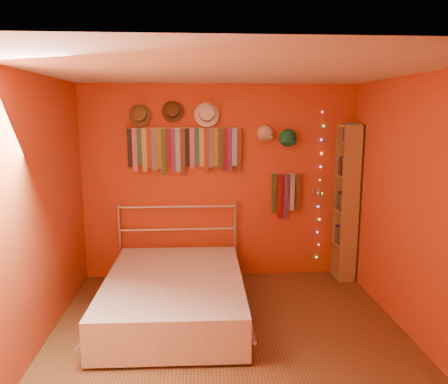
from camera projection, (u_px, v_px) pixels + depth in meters
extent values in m
plane|color=brown|center=(230.00, 341.00, 4.15)|extent=(3.50, 3.50, 0.00)
cube|color=#AD411C|center=(219.00, 183.00, 5.64)|extent=(3.50, 0.02, 2.50)
cube|color=#AD411C|center=(418.00, 211.00, 4.04)|extent=(0.02, 3.50, 2.50)
cube|color=#AD411C|center=(31.00, 217.00, 3.81)|extent=(0.02, 3.50, 2.50)
cube|color=white|center=(230.00, 70.00, 3.70)|extent=(3.50, 3.50, 0.02)
cylinder|color=silver|center=(185.00, 128.00, 5.44)|extent=(1.45, 0.01, 0.01)
cube|color=black|center=(130.00, 148.00, 5.43)|extent=(0.06, 0.01, 0.48)
cube|color=#A95475|center=(135.00, 150.00, 5.43)|extent=(0.06, 0.01, 0.54)
cube|color=#1B5F55|center=(139.00, 147.00, 5.42)|extent=(0.06, 0.01, 0.46)
cube|color=#BAAC4A|center=(144.00, 150.00, 5.44)|extent=(0.06, 0.01, 0.54)
cube|color=maroon|center=(149.00, 148.00, 5.44)|extent=(0.06, 0.01, 0.49)
cube|color=navy|center=(154.00, 150.00, 5.44)|extent=(0.06, 0.01, 0.53)
cube|color=olive|center=(159.00, 149.00, 5.45)|extent=(0.06, 0.01, 0.51)
cube|color=#224A1D|center=(164.00, 152.00, 5.46)|extent=(0.06, 0.01, 0.58)
cube|color=maroon|center=(168.00, 147.00, 5.45)|extent=(0.06, 0.01, 0.47)
cube|color=#581B6D|center=(173.00, 150.00, 5.47)|extent=(0.06, 0.01, 0.55)
cube|color=#72A8CB|center=(178.00, 150.00, 5.47)|extent=(0.06, 0.01, 0.54)
cube|color=#4E2A1A|center=(183.00, 152.00, 5.47)|extent=(0.06, 0.01, 0.59)
cube|color=black|center=(187.00, 148.00, 5.47)|extent=(0.06, 0.01, 0.48)
cube|color=#A95482|center=(192.00, 149.00, 5.47)|extent=(0.06, 0.01, 0.51)
cube|color=#1A5E5D|center=(197.00, 146.00, 5.47)|extent=(0.06, 0.01, 0.45)
cube|color=#ADA145|center=(202.00, 148.00, 5.49)|extent=(0.06, 0.01, 0.48)
cube|color=maroon|center=(206.00, 151.00, 5.49)|extent=(0.06, 0.01, 0.57)
cube|color=#121650|center=(211.00, 148.00, 5.48)|extent=(0.06, 0.01, 0.49)
cube|color=olive|center=(216.00, 147.00, 5.50)|extent=(0.06, 0.01, 0.48)
cube|color=#224A1D|center=(220.00, 149.00, 5.50)|extent=(0.06, 0.01, 0.52)
cube|color=maroon|center=(225.00, 149.00, 5.50)|extent=(0.06, 0.01, 0.53)
cube|color=#4A1966|center=(230.00, 150.00, 5.51)|extent=(0.06, 0.01, 0.56)
cube|color=#7CAFDD|center=(235.00, 147.00, 5.51)|extent=(0.06, 0.01, 0.47)
cube|color=#502E1A|center=(239.00, 151.00, 5.51)|extent=(0.06, 0.01, 0.57)
cylinder|color=silver|center=(287.00, 174.00, 5.63)|extent=(0.40, 0.01, 0.01)
cube|color=#1F451B|center=(274.00, 194.00, 5.65)|extent=(0.06, 0.01, 0.51)
cube|color=maroon|center=(280.00, 197.00, 5.66)|extent=(0.06, 0.01, 0.59)
cube|color=#36175F|center=(286.00, 197.00, 5.66)|extent=(0.06, 0.01, 0.59)
cube|color=#7DB4DE|center=(292.00, 192.00, 5.67)|extent=(0.06, 0.01, 0.48)
cube|color=#452C17|center=(298.00, 192.00, 5.67)|extent=(0.06, 0.01, 0.48)
cylinder|color=brown|center=(140.00, 116.00, 5.37)|extent=(0.27, 0.07, 0.27)
cylinder|color=brown|center=(140.00, 115.00, 5.32)|extent=(0.16, 0.14, 0.18)
cylinder|color=#332314|center=(140.00, 115.00, 5.34)|extent=(0.17, 0.05, 0.17)
cylinder|color=#4C351B|center=(172.00, 112.00, 5.38)|extent=(0.27, 0.07, 0.26)
cylinder|color=#4C351B|center=(172.00, 111.00, 5.34)|extent=(0.16, 0.13, 0.17)
cylinder|color=black|center=(172.00, 111.00, 5.36)|extent=(0.16, 0.05, 0.16)
cylinder|color=white|center=(207.00, 115.00, 5.42)|extent=(0.31, 0.08, 0.30)
cylinder|color=white|center=(207.00, 114.00, 5.36)|extent=(0.18, 0.15, 0.20)
cylinder|color=black|center=(207.00, 114.00, 5.39)|extent=(0.19, 0.06, 0.19)
ellipsoid|color=silver|center=(265.00, 133.00, 5.52)|extent=(0.19, 0.14, 0.19)
cube|color=silver|center=(266.00, 139.00, 5.41)|extent=(0.14, 0.10, 0.06)
ellipsoid|color=#1B7949|center=(288.00, 138.00, 5.54)|extent=(0.20, 0.15, 0.20)
cube|color=#1B7949|center=(290.00, 143.00, 5.43)|extent=(0.15, 0.11, 0.06)
sphere|color=#FF3333|center=(322.00, 112.00, 5.52)|extent=(0.02, 0.02, 0.02)
sphere|color=#33FF4C|center=(324.00, 126.00, 5.56)|extent=(0.02, 0.02, 0.02)
sphere|color=#4C66FF|center=(321.00, 140.00, 5.59)|extent=(0.02, 0.02, 0.02)
sphere|color=yellow|center=(322.00, 153.00, 5.62)|extent=(0.02, 0.02, 0.02)
sphere|color=#FF4CCC|center=(321.00, 167.00, 5.65)|extent=(0.02, 0.02, 0.02)
sphere|color=#FF3333|center=(320.00, 180.00, 5.68)|extent=(0.02, 0.02, 0.02)
sphere|color=#33FF4C|center=(322.00, 193.00, 5.72)|extent=(0.02, 0.02, 0.02)
sphere|color=#4C66FF|center=(318.00, 206.00, 5.74)|extent=(0.02, 0.02, 0.02)
sphere|color=yellow|center=(319.00, 219.00, 5.78)|extent=(0.02, 0.02, 0.02)
sphere|color=#FF4CCC|center=(317.00, 232.00, 5.81)|extent=(0.02, 0.02, 0.02)
sphere|color=#FF3333|center=(319.00, 245.00, 5.84)|extent=(0.02, 0.02, 0.02)
sphere|color=#33FF4C|center=(317.00, 257.00, 5.87)|extent=(0.02, 0.02, 0.02)
cylinder|color=silver|center=(313.00, 191.00, 5.72)|extent=(0.04, 0.03, 0.04)
cylinder|color=silver|center=(316.00, 190.00, 5.60)|extent=(0.01, 0.26, 0.08)
sphere|color=white|center=(319.00, 193.00, 5.46)|extent=(0.07, 0.07, 0.07)
cube|color=olive|center=(351.00, 206.00, 5.42)|extent=(0.24, 0.02, 2.00)
cube|color=olive|center=(343.00, 201.00, 5.73)|extent=(0.24, 0.02, 2.00)
cube|color=olive|center=(356.00, 203.00, 5.58)|extent=(0.02, 0.34, 2.00)
cube|color=olive|center=(343.00, 276.00, 5.75)|extent=(0.24, 0.32, 0.02)
cube|color=olive|center=(345.00, 245.00, 5.67)|extent=(0.24, 0.32, 0.02)
cube|color=olive|center=(346.00, 211.00, 5.59)|extent=(0.24, 0.32, 0.02)
cube|color=olive|center=(348.00, 176.00, 5.51)|extent=(0.24, 0.32, 0.02)
cube|color=olive|center=(350.00, 142.00, 5.43)|extent=(0.24, 0.32, 0.02)
cube|color=olive|center=(351.00, 126.00, 5.40)|extent=(0.24, 0.32, 0.02)
cylinder|color=silver|center=(120.00, 242.00, 5.60)|extent=(0.04, 0.04, 1.01)
cylinder|color=silver|center=(235.00, 240.00, 5.69)|extent=(0.04, 0.04, 1.01)
cylinder|color=silver|center=(178.00, 251.00, 5.67)|extent=(1.49, 0.03, 0.03)
cylinder|color=silver|center=(178.00, 229.00, 5.62)|extent=(1.49, 0.03, 0.03)
cylinder|color=silver|center=(177.00, 207.00, 5.56)|extent=(1.49, 0.03, 0.03)
cube|color=#B4B2A2|center=(174.00, 295.00, 4.65)|extent=(1.47, 2.05, 0.40)
cylinder|color=silver|center=(104.00, 298.00, 4.61)|extent=(0.07, 2.02, 0.03)
cylinder|color=silver|center=(244.00, 295.00, 4.70)|extent=(0.07, 2.02, 0.03)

